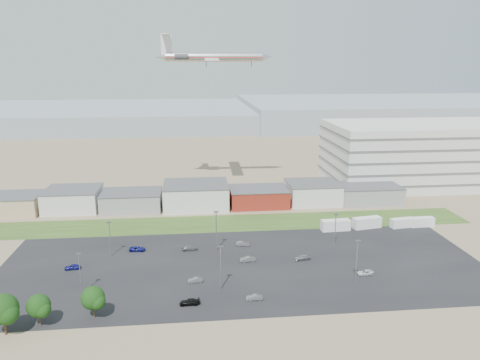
{
  "coord_description": "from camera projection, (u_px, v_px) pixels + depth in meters",
  "views": [
    {
      "loc": [
        -7.05,
        -86.9,
        48.97
      ],
      "look_at": [
        4.38,
        22.0,
        21.48
      ],
      "focal_mm": 35.0,
      "sensor_mm": 36.0,
      "label": 1
    }
  ],
  "objects": [
    {
      "name": "ground",
      "position": [
        230.0,
        307.0,
        96.46
      ],
      "size": [
        700.0,
        700.0,
        0.0
      ],
      "primitive_type": "plane",
      "color": "#7E6A50",
      "rests_on": "ground"
    },
    {
      "name": "parking_lot",
      "position": [
        243.0,
        266.0,
        116.26
      ],
      "size": [
        120.0,
        50.0,
        0.01
      ],
      "primitive_type": "cube",
      "color": "black",
      "rests_on": "ground"
    },
    {
      "name": "grass_strip",
      "position": [
        216.0,
        224.0,
        146.62
      ],
      "size": [
        160.0,
        16.0,
        0.02
      ],
      "primitive_type": "cube",
      "color": "#314B1C",
      "rests_on": "ground"
    },
    {
      "name": "hills_backdrop",
      "position": [
        246.0,
        116.0,
        403.27
      ],
      "size": [
        700.0,
        200.0,
        9.0
      ],
      "primitive_type": null,
      "color": "gray",
      "rests_on": "ground"
    },
    {
      "name": "building_row",
      "position": [
        164.0,
        196.0,
        162.25
      ],
      "size": [
        170.0,
        20.0,
        8.0
      ],
      "primitive_type": null,
      "color": "silver",
      "rests_on": "ground"
    },
    {
      "name": "parking_garage",
      "position": [
        426.0,
        153.0,
        194.17
      ],
      "size": [
        80.0,
        40.0,
        25.0
      ],
      "primitive_type": "cube",
      "color": "silver",
      "rests_on": "ground"
    },
    {
      "name": "box_trailer_a",
      "position": [
        336.0,
        225.0,
        140.37
      ],
      "size": [
        8.83,
        3.21,
        3.26
      ],
      "primitive_type": null,
      "rotation": [
        0.0,
        0.0,
        0.06
      ],
      "color": "silver",
      "rests_on": "ground"
    },
    {
      "name": "box_trailer_b",
      "position": [
        367.0,
        223.0,
        142.54
      ],
      "size": [
        9.13,
        4.3,
        3.29
      ],
      "primitive_type": null,
      "rotation": [
        0.0,
        0.0,
        0.18
      ],
      "color": "silver",
      "rests_on": "ground"
    },
    {
      "name": "box_trailer_c",
      "position": [
        402.0,
        223.0,
        143.14
      ],
      "size": [
        7.65,
        3.32,
        2.78
      ],
      "primitive_type": null,
      "rotation": [
        0.0,
        0.0,
        0.14
      ],
      "color": "silver",
      "rests_on": "ground"
    },
    {
      "name": "box_trailer_d",
      "position": [
        422.0,
        222.0,
        143.83
      ],
      "size": [
        7.62,
        2.62,
        2.83
      ],
      "primitive_type": null,
      "rotation": [
        0.0,
        0.0,
        0.03
      ],
      "color": "silver",
      "rests_on": "ground"
    },
    {
      "name": "tree_mid",
      "position": [
        3.0,
        312.0,
        85.69
      ],
      "size": [
        6.07,
        6.07,
        9.11
      ],
      "primitive_type": null,
      "color": "black",
      "rests_on": "ground"
    },
    {
      "name": "tree_right",
      "position": [
        39.0,
        308.0,
        88.92
      ],
      "size": [
        4.83,
        4.83,
        7.25
      ],
      "primitive_type": null,
      "color": "black",
      "rests_on": "ground"
    },
    {
      "name": "tree_near",
      "position": [
        93.0,
        300.0,
        91.67
      ],
      "size": [
        4.97,
        4.97,
        7.45
      ],
      "primitive_type": null,
      "color": "black",
      "rests_on": "ground"
    },
    {
      "name": "lightpole_front_l",
      "position": [
        80.0,
        274.0,
        101.05
      ],
      "size": [
        1.11,
        0.46,
        9.4
      ],
      "primitive_type": null,
      "color": "slate",
      "rests_on": "ground"
    },
    {
      "name": "lightpole_front_m",
      "position": [
        221.0,
        268.0,
        102.81
      ],
      "size": [
        1.21,
        0.5,
        10.26
      ],
      "primitive_type": null,
      "color": "slate",
      "rests_on": "ground"
    },
    {
      "name": "lightpole_front_r",
      "position": [
        356.0,
        263.0,
        104.98
      ],
      "size": [
        1.26,
        0.52,
        10.71
      ],
      "primitive_type": null,
      "color": "slate",
      "rests_on": "ground"
    },
    {
      "name": "lightpole_back_l",
      "position": [
        110.0,
        239.0,
        120.9
      ],
      "size": [
        1.11,
        0.46,
        9.41
      ],
      "primitive_type": null,
      "color": "slate",
      "rests_on": "ground"
    },
    {
      "name": "lightpole_back_m",
      "position": [
        216.0,
        231.0,
        124.35
      ],
      "size": [
        1.29,
        0.54,
        10.97
      ],
      "primitive_type": null,
      "color": "slate",
      "rests_on": "ground"
    },
    {
      "name": "lightpole_back_r",
      "position": [
        335.0,
        230.0,
        127.07
      ],
      "size": [
        1.11,
        0.46,
        9.42
      ],
      "primitive_type": null,
      "color": "slate",
      "rests_on": "ground"
    },
    {
      "name": "airliner",
      "position": [
        214.0,
        57.0,
        177.28
      ],
      "size": [
        45.58,
        31.69,
        13.24
      ],
      "primitive_type": null,
      "rotation": [
        0.0,
        0.0,
        -0.03
      ],
      "color": "silver"
    },
    {
      "name": "parked_car_0",
      "position": [
        365.0,
        272.0,
        111.15
      ],
      "size": [
        4.09,
        2.26,
        1.08
      ],
      "primitive_type": "imported",
      "rotation": [
        0.0,
        0.0,
        -1.45
      ],
      "color": "silver",
      "rests_on": "ground"
    },
    {
      "name": "parked_car_3",
      "position": [
        190.0,
        302.0,
        97.31
      ],
      "size": [
        4.22,
        1.75,
        1.22
      ],
      "primitive_type": "imported",
      "rotation": [
        0.0,
        0.0,
        -1.56
      ],
      "color": "black",
      "rests_on": "ground"
    },
    {
      "name": "parked_car_4",
      "position": [
        195.0,
        280.0,
        107.27
      ],
      "size": [
        3.54,
        1.58,
        1.13
      ],
      "primitive_type": "imported",
      "rotation": [
        0.0,
        0.0,
        -1.45
      ],
      "color": "#595B5E",
      "rests_on": "ground"
    },
    {
      "name": "parked_car_5",
      "position": [
        73.0,
        267.0,
        113.98
      ],
      "size": [
        3.9,
        1.94,
        1.28
      ],
      "primitive_type": "imported",
      "rotation": [
        0.0,
        0.0,
        -1.45
      ],
      "color": "navy",
      "rests_on": "ground"
    },
    {
      "name": "parked_car_6",
      "position": [
        190.0,
        248.0,
        125.66
      ],
      "size": [
        4.52,
        2.16,
        1.27
      ],
      "primitive_type": "imported",
      "rotation": [
        0.0,
        0.0,
        1.66
      ],
      "color": "#595B5E",
      "rests_on": "ground"
    },
    {
      "name": "parked_car_7",
      "position": [
        248.0,
        259.0,
        118.5
      ],
      "size": [
        4.07,
        1.81,
        1.3
      ],
      "primitive_type": "imported",
      "rotation": [
        0.0,
        0.0,
        -1.46
      ],
      "color": "#595B5E",
      "rests_on": "ground"
    },
    {
      "name": "parked_car_9",
      "position": [
        137.0,
        249.0,
        125.14
      ],
      "size": [
        4.46,
        2.33,
        1.2
      ],
      "primitive_type": "imported",
      "rotation": [
        0.0,
        0.0,
        1.49
      ],
      "color": "navy",
      "rests_on": "ground"
    },
    {
      "name": "parked_car_11",
      "position": [
        243.0,
        244.0,
        128.77
      ],
      "size": [
        3.86,
        1.66,
        1.24
      ],
      "primitive_type": "imported",
      "rotation": [
        0.0,
        0.0,
        1.47
      ],
      "color": "#595B5E",
      "rests_on": "ground"
    },
    {
      "name": "parked_car_12",
      "position": [
        302.0,
        258.0,
        119.52
      ],
      "size": [
        4.45,
        2.3,
        1.23
      ],
      "primitive_type": "imported",
      "rotation": [
        0.0,
        0.0,
        -1.43
      ],
      "color": "#A5A5AA",
      "rests_on": "ground"
    },
    {
      "name": "parked_car_13",
      "position": [
        254.0,
        297.0,
        99.33
      ],
      "size": [
        3.51,
        1.23,
        1.15
      ],
      "primitive_type": "imported",
      "rotation": [
        0.0,
        0.0,
        -1.57
      ],
      "color": "#595B5E",
      "rests_on": "ground"
    }
  ]
}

